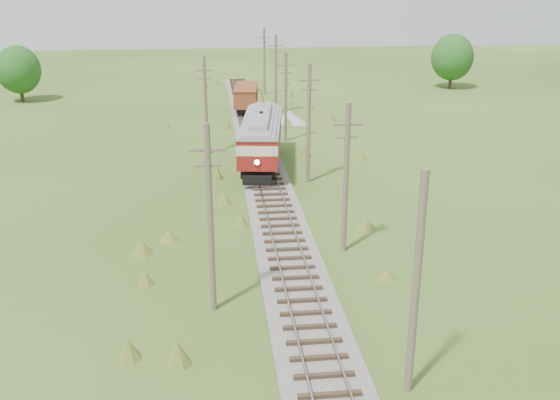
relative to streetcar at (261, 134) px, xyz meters
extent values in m
cube|color=#605B54|center=(0.00, -1.44, -2.64)|extent=(3.60, 96.00, 0.25)
cube|color=#726659|center=(-0.72, -1.44, -2.28)|extent=(0.08, 96.00, 0.17)
cube|color=#726659|center=(0.72, -1.44, -2.28)|extent=(0.08, 96.00, 0.17)
cube|color=#2D2116|center=(0.00, -1.44, -2.43)|extent=(2.40, 96.00, 0.16)
cube|color=black|center=(0.00, 0.00, -1.72)|extent=(4.09, 12.07, 0.48)
cube|color=maroon|center=(0.00, 0.00, -0.65)|extent=(4.67, 13.14, 1.18)
cube|color=beige|center=(0.00, 0.00, 0.32)|extent=(4.71, 13.21, 0.75)
cube|color=black|center=(0.00, 0.00, 0.32)|extent=(4.66, 12.64, 0.59)
cube|color=maroon|center=(0.00, 0.00, 0.85)|extent=(4.67, 13.14, 0.32)
cube|color=gray|center=(0.00, 0.00, 1.21)|extent=(4.75, 13.28, 0.41)
cube|color=gray|center=(0.00, 0.00, 1.57)|extent=(2.61, 9.74, 0.43)
sphere|color=#FFF2BF|center=(-0.86, -6.45, -0.49)|extent=(0.39, 0.39, 0.39)
cylinder|color=black|center=(0.25, 1.91, 2.78)|extent=(0.72, 4.96, 2.07)
cylinder|color=black|center=(-1.44, -4.71, -1.77)|extent=(0.24, 0.87, 0.86)
cylinder|color=black|center=(0.16, -4.93, -1.77)|extent=(0.24, 0.87, 0.86)
cylinder|color=black|center=(-0.15, 4.93, -1.77)|extent=(0.24, 0.87, 0.86)
cylinder|color=black|center=(1.44, 4.72, -1.77)|extent=(0.24, 0.87, 0.86)
cube|color=black|center=(0.00, 22.17, -1.87)|extent=(2.62, 7.04, 0.48)
cube|color=maroon|center=(0.00, 22.17, -0.67)|extent=(3.19, 7.85, 1.91)
cube|color=maroon|center=(0.00, 22.17, 0.33)|extent=(3.25, 8.01, 0.11)
cylinder|color=black|center=(-0.93, 19.96, -1.82)|extent=(0.19, 0.77, 0.77)
cylinder|color=black|center=(0.50, 19.82, -1.82)|extent=(0.19, 0.77, 0.77)
cylinder|color=black|center=(-0.50, 24.53, -1.82)|extent=(0.19, 0.77, 0.77)
cylinder|color=black|center=(0.93, 24.39, -1.82)|extent=(0.19, 0.77, 0.77)
cone|color=gray|center=(4.38, 16.80, -2.12)|extent=(3.42, 3.42, 1.28)
cone|color=gray|center=(5.24, 15.74, -2.39)|extent=(1.92, 1.92, 0.75)
cylinder|color=brown|center=(3.10, -30.44, 1.64)|extent=(0.30, 0.30, 8.80)
cylinder|color=brown|center=(3.30, -17.44, 1.54)|extent=(0.30, 0.30, 8.60)
cube|color=brown|center=(3.30, -17.44, 4.64)|extent=(1.60, 0.12, 0.12)
cube|color=brown|center=(3.30, -17.44, 3.94)|extent=(1.20, 0.10, 0.10)
cylinder|color=brown|center=(3.20, -4.44, 1.74)|extent=(0.30, 0.30, 9.00)
cube|color=brown|center=(3.20, -4.44, 5.04)|extent=(1.60, 0.12, 0.12)
cube|color=brown|center=(3.20, -4.44, 4.34)|extent=(1.20, 0.10, 0.10)
cylinder|color=brown|center=(3.00, 8.56, 1.44)|extent=(0.30, 0.30, 8.40)
cube|color=brown|center=(3.00, 8.56, 4.44)|extent=(1.60, 0.12, 0.12)
cube|color=brown|center=(3.00, 8.56, 3.74)|extent=(1.20, 0.10, 0.10)
cylinder|color=brown|center=(3.40, 21.56, 1.69)|extent=(0.30, 0.30, 8.90)
cube|color=brown|center=(3.40, 21.56, 4.94)|extent=(1.60, 0.12, 0.12)
cube|color=brown|center=(3.40, 21.56, 4.24)|extent=(1.20, 0.10, 0.10)
cylinder|color=brown|center=(3.20, 34.56, 1.59)|extent=(0.30, 0.30, 8.70)
cube|color=brown|center=(3.20, 34.56, 4.74)|extent=(1.60, 0.12, 0.12)
cube|color=brown|center=(3.20, 34.56, 4.04)|extent=(1.20, 0.10, 0.10)
cylinder|color=brown|center=(-4.20, -23.44, 1.74)|extent=(0.30, 0.30, 9.00)
cube|color=brown|center=(-4.20, -23.44, 5.04)|extent=(1.60, 0.12, 0.12)
cube|color=brown|center=(-4.20, -23.44, 4.34)|extent=(1.20, 0.10, 0.10)
cylinder|color=brown|center=(-4.50, 4.56, 1.54)|extent=(0.30, 0.30, 8.60)
cube|color=brown|center=(-4.50, 4.56, 4.64)|extent=(1.60, 0.12, 0.12)
cube|color=brown|center=(-4.50, 4.56, 3.94)|extent=(1.20, 0.10, 0.10)
cylinder|color=#38281C|center=(-28.00, 32.56, -1.59)|extent=(0.50, 0.50, 2.34)
ellipsoid|color=#185019|center=(-28.00, 32.56, 1.27)|extent=(5.46, 5.46, 6.01)
cylinder|color=#38281C|center=(30.00, 36.56, -1.50)|extent=(0.50, 0.50, 2.52)
ellipsoid|color=#185019|center=(30.00, 36.56, 1.58)|extent=(5.88, 5.88, 6.47)
camera|label=1|loc=(-3.92, -49.75, 12.05)|focal=40.00mm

